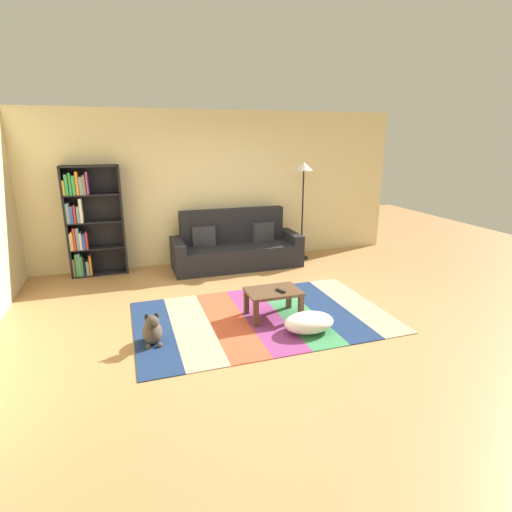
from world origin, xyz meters
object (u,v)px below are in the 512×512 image
couch (236,248)px  dog (152,331)px  bookshelf (87,221)px  standing_lamp (303,179)px  coffee_table (273,295)px  tv_remote (280,291)px  pouf (309,322)px

couch → dog: (-1.67, -2.50, -0.18)m
bookshelf → standing_lamp: bearing=-3.3°
bookshelf → dog: bookshelf is taller
couch → dog: couch is taller
coffee_table → tv_remote: (0.07, -0.07, 0.08)m
bookshelf → tv_remote: bookshelf is taller
dog → coffee_table: bearing=8.8°
coffee_table → standing_lamp: (1.45, 2.33, 1.20)m
standing_lamp → tv_remote: 2.99m
coffee_table → tv_remote: 0.13m
couch → tv_remote: bearing=-91.7°
standing_lamp → tv_remote: size_ratio=12.00×
pouf → dog: size_ratio=1.54×
bookshelf → coffee_table: (2.29, -2.55, -0.61)m
pouf → dog: 1.81m
couch → tv_remote: couch is taller
couch → pouf: 2.80m
standing_lamp → tv_remote: standing_lamp is taller
dog → tv_remote: bearing=5.9°
bookshelf → standing_lamp: 3.80m
tv_remote → standing_lamp: bearing=39.2°
coffee_table → pouf: coffee_table is taller
standing_lamp → tv_remote: bearing=-120.0°
bookshelf → pouf: size_ratio=2.96×
bookshelf → standing_lamp: (3.75, -0.22, 0.59)m
dog → standing_lamp: bearing=40.7°
coffee_table → bookshelf: bearing=132.0°
pouf → standing_lamp: bearing=67.3°
bookshelf → dog: size_ratio=4.56×
pouf → standing_lamp: 3.39m
bookshelf → pouf: bookshelf is taller
couch → coffee_table: 2.26m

